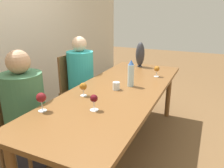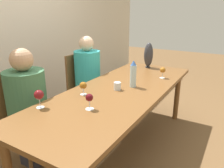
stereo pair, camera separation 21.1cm
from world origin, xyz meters
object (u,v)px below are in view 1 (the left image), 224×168
wine_glass_1 (41,98)px  wine_glass_2 (94,99)px  wine_glass_3 (157,69)px  water_tumbler (116,86)px  chair_far (77,87)px  chair_near (21,117)px  person_far (82,79)px  vase (140,54)px  person_near (26,108)px  wine_glass_0 (83,87)px  water_bottle (131,74)px

wine_glass_1 → wine_glass_2: bearing=-63.4°
wine_glass_3 → water_tumbler: bearing=157.5°
water_tumbler → chair_far: size_ratio=0.08×
chair_near → person_far: size_ratio=0.79×
wine_glass_1 → chair_far: (1.15, 0.44, -0.34)m
vase → wine_glass_3: bearing=-139.0°
vase → water_tumbler: bearing=-175.6°
chair_far → person_near: bearing=-174.8°
vase → person_near: size_ratio=0.30×
chair_far → vase: bearing=-49.8°
water_tumbler → person_far: 0.83m
person_far → water_tumbler: bearing=-122.1°
wine_glass_1 → person_near: (0.15, 0.35, -0.22)m
water_tumbler → wine_glass_0: (-0.29, 0.22, 0.05)m
wine_glass_3 → chair_far: size_ratio=0.14×
vase → wine_glass_2: vase is taller
water_bottle → wine_glass_0: water_bottle is taller
water_bottle → chair_near: bearing=129.6°
water_bottle → wine_glass_3: water_bottle is taller
water_bottle → wine_glass_1: bearing=153.5°
water_tumbler → wine_glass_2: 0.53m
wine_glass_0 → person_near: bearing=120.0°
wine_glass_0 → chair_near: 0.71m
wine_glass_1 → person_near: bearing=66.7°
wine_glass_3 → chair_near: size_ratio=0.14×
water_tumbler → chair_near: 1.00m
wine_glass_2 → chair_far: (0.97, 0.82, -0.32)m
wine_glass_0 → wine_glass_2: 0.35m
person_near → person_far: bearing=0.1°
wine_glass_0 → chair_near: bearing=115.9°
wine_glass_0 → chair_far: size_ratio=0.13×
wine_glass_1 → person_near: 0.44m
vase → person_far: size_ratio=0.29×
wine_glass_3 → wine_glass_0: bearing=152.5°
vase → wine_glass_1: size_ratio=2.27×
vase → wine_glass_2: bearing=-175.9°
vase → chair_far: 1.01m
vase → chair_far: vase is taller
water_bottle → wine_glass_0: 0.55m
chair_far → chair_near: bearing=180.0°
vase → chair_far: (-0.60, 0.71, -0.41)m
water_tumbler → person_near: size_ratio=0.07×
vase → chair_near: size_ratio=0.37×
wine_glass_0 → chair_far: chair_far is taller
water_tumbler → chair_far: 0.94m
water_tumbler → wine_glass_2: size_ratio=0.59×
wine_glass_2 → wine_glass_3: bearing=-11.2°
wine_glass_0 → water_tumbler: bearing=-37.0°
wine_glass_2 → chair_far: chair_far is taller
chair_far → person_near: size_ratio=0.80×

